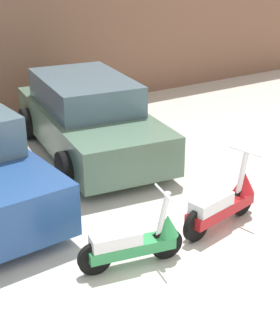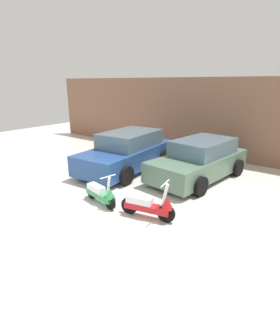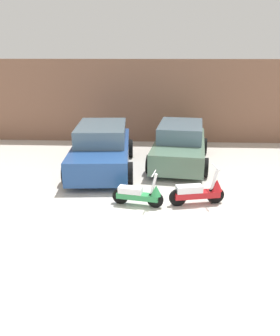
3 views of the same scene
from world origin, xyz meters
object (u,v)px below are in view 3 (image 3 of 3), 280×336
Objects in this scene: car_rear_center at (180,144)px; scooter_front_right at (199,191)px; scooter_front_left at (140,194)px; car_rear_left at (102,148)px.

scooter_front_right is at bearing 11.96° from car_rear_center.
scooter_front_left is 3.26m from car_rear_left.
scooter_front_left is at bearing 22.38° from car_rear_left.
scooter_front_right is (1.55, 0.16, 0.03)m from scooter_front_left.
car_rear_left is at bearing -67.10° from car_rear_center.
scooter_front_right is at bearing 16.93° from scooter_front_left.
scooter_front_left is 0.31× the size of car_rear_center.
scooter_front_right is 0.34× the size of car_rear_center.
scooter_front_left is 0.92× the size of scooter_front_right.
car_rear_center is (1.26, 3.66, 0.33)m from scooter_front_left.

